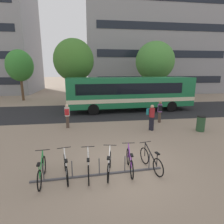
# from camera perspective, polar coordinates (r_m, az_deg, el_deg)

# --- Properties ---
(ground) EXTENTS (200.00, 200.00, 0.00)m
(ground) POSITION_cam_1_polar(r_m,az_deg,el_deg) (7.91, 4.01, -16.65)
(ground) COLOR gray
(bus_lane_asphalt) EXTENTS (80.00, 7.20, 0.01)m
(bus_lane_asphalt) POSITION_cam_1_polar(r_m,az_deg,el_deg) (17.63, -2.90, 0.22)
(bus_lane_asphalt) COLOR #232326
(bus_lane_asphalt) RESTS_ON ground
(city_bus) EXTENTS (12.13, 3.13, 3.20)m
(city_bus) POSITION_cam_1_polar(r_m,az_deg,el_deg) (17.78, 6.05, 6.07)
(city_bus) COLOR #196B3D
(city_bus) RESTS_ON ground
(bike_rack) EXTENTS (4.99, 0.37, 0.70)m
(bike_rack) POSITION_cam_1_polar(r_m,az_deg,el_deg) (7.32, -3.98, -18.49)
(bike_rack) COLOR #47474C
(bike_rack) RESTS_ON ground
(parked_bicycle_green_0) EXTENTS (0.52, 1.72, 0.99)m
(parked_bicycle_green_0) POSITION_cam_1_polar(r_m,az_deg,el_deg) (7.29, -21.07, -16.91)
(parked_bicycle_green_0) COLOR black
(parked_bicycle_green_0) RESTS_ON ground
(parked_bicycle_white_1) EXTENTS (0.53, 1.70, 0.99)m
(parked_bicycle_white_1) POSITION_cam_1_polar(r_m,az_deg,el_deg) (7.24, -14.19, -16.60)
(parked_bicycle_white_1) COLOR black
(parked_bicycle_white_1) RESTS_ON ground
(parked_bicycle_white_2) EXTENTS (0.52, 1.72, 0.99)m
(parked_bicycle_white_2) POSITION_cam_1_polar(r_m,az_deg,el_deg) (7.16, -7.37, -16.63)
(parked_bicycle_white_2) COLOR black
(parked_bicycle_white_2) RESTS_ON ground
(parked_bicycle_white_3) EXTENTS (0.53, 1.70, 0.99)m
(parked_bicycle_white_3) POSITION_cam_1_polar(r_m,az_deg,el_deg) (7.24, -0.89, -16.18)
(parked_bicycle_white_3) COLOR black
(parked_bicycle_white_3) RESTS_ON ground
(parked_bicycle_purple_4) EXTENTS (0.52, 1.72, 0.99)m
(parked_bicycle_purple_4) POSITION_cam_1_polar(r_m,az_deg,el_deg) (7.46, 5.57, -15.29)
(parked_bicycle_purple_4) COLOR black
(parked_bicycle_purple_4) RESTS_ON ground
(parked_bicycle_black_5) EXTENTS (0.56, 1.70, 0.99)m
(parked_bicycle_black_5) POSITION_cam_1_polar(r_m,az_deg,el_deg) (7.69, 12.05, -14.60)
(parked_bicycle_black_5) COLOR black
(parked_bicycle_black_5) RESTS_ON ground
(commuter_red_pack_0) EXTENTS (0.36, 0.54, 1.64)m
(commuter_red_pack_0) POSITION_cam_1_polar(r_m,az_deg,el_deg) (12.83, -13.82, -0.72)
(commuter_red_pack_0) COLOR #47382D
(commuter_red_pack_0) RESTS_ON ground
(commuter_black_pack_1) EXTENTS (0.46, 0.59, 1.62)m
(commuter_black_pack_1) POSITION_cam_1_polar(r_m,az_deg,el_deg) (14.21, 14.71, 0.50)
(commuter_black_pack_1) COLOR #47382D
(commuter_black_pack_1) RESTS_ON ground
(commuter_teal_pack_2) EXTENTS (0.58, 0.60, 1.72)m
(commuter_teal_pack_2) POSITION_cam_1_polar(r_m,az_deg,el_deg) (12.21, 12.19, -1.08)
(commuter_teal_pack_2) COLOR black
(commuter_teal_pack_2) RESTS_ON ground
(trash_bin) EXTENTS (0.55, 0.55, 1.03)m
(trash_bin) POSITION_cam_1_polar(r_m,az_deg,el_deg) (13.21, 25.97, -3.21)
(trash_bin) COLOR #284C2D
(trash_bin) RESTS_ON ground
(street_tree_0) EXTENTS (4.39, 4.39, 7.22)m
(street_tree_0) POSITION_cam_1_polar(r_m,az_deg,el_deg) (21.28, -11.84, 15.52)
(street_tree_0) COLOR brown
(street_tree_0) RESTS_ON ground
(street_tree_1) EXTENTS (4.86, 4.86, 7.41)m
(street_tree_1) POSITION_cam_1_polar(r_m,az_deg,el_deg) (24.63, 13.23, 15.16)
(street_tree_1) COLOR brown
(street_tree_1) RESTS_ON ground
(street_tree_2) EXTENTS (3.31, 3.31, 6.37)m
(street_tree_2) POSITION_cam_1_polar(r_m,az_deg,el_deg) (26.35, -26.87, 12.76)
(street_tree_2) COLOR brown
(street_tree_2) RESTS_ON ground
(building_right_wing) EXTENTS (23.18, 11.67, 19.65)m
(building_right_wing) POSITION_cam_1_polar(r_m,az_deg,el_deg) (36.26, 12.21, 22.17)
(building_right_wing) COLOR gray
(building_right_wing) RESTS_ON ground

